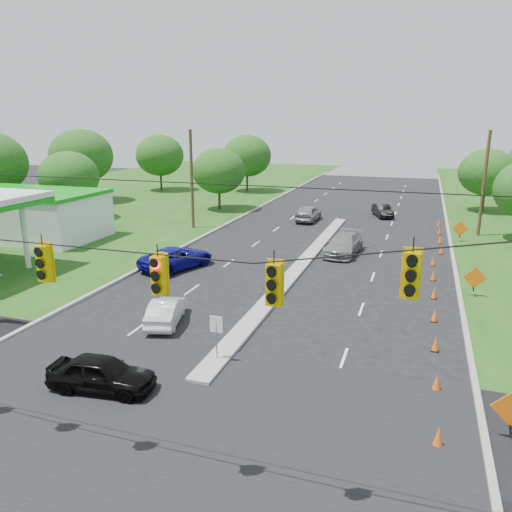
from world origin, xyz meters
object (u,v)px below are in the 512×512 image
(white_sedan, at_px, (166,311))
(blue_pickup, at_px, (177,258))
(gas_station, at_px, (16,212))
(black_sedan, at_px, (102,374))

(white_sedan, xyz_separation_m, blue_pickup, (-3.91, 8.73, 0.12))
(white_sedan, bearing_deg, gas_station, -45.16)
(blue_pickup, bearing_deg, black_sedan, 126.84)
(black_sedan, xyz_separation_m, white_sedan, (-0.83, 6.52, -0.05))
(black_sedan, bearing_deg, white_sedan, 0.95)
(black_sedan, xyz_separation_m, blue_pickup, (-4.75, 15.25, 0.06))
(gas_station, height_order, black_sedan, gas_station)
(black_sedan, bearing_deg, gas_station, 42.79)
(gas_station, bearing_deg, black_sedan, -40.86)
(gas_station, xyz_separation_m, white_sedan, (19.63, -11.18, -1.94))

